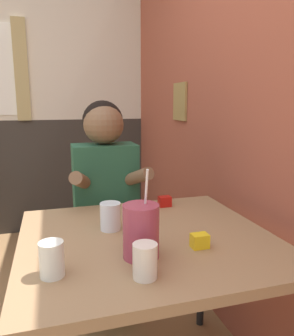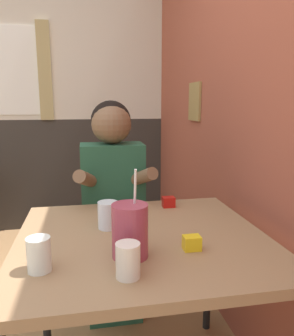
{
  "view_description": "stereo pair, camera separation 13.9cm",
  "coord_description": "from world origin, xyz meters",
  "views": [
    {
      "loc": [
        0.48,
        -0.86,
        1.26
      ],
      "look_at": [
        0.86,
        0.45,
        0.99
      ],
      "focal_mm": 35.0,
      "sensor_mm": 36.0,
      "label": 1
    },
    {
      "loc": [
        0.61,
        -0.89,
        1.26
      ],
      "look_at": [
        0.86,
        0.45,
        0.99
      ],
      "focal_mm": 35.0,
      "sensor_mm": 36.0,
      "label": 2
    }
  ],
  "objects": [
    {
      "name": "main_table",
      "position": [
        0.81,
        0.28,
        0.69
      ],
      "size": [
        0.95,
        0.88,
        0.76
      ],
      "color": "#93704C",
      "rests_on": "ground_plane"
    },
    {
      "name": "glass_far_side",
      "position": [
        0.72,
        -0.01,
        0.81
      ],
      "size": [
        0.07,
        0.07,
        0.1
      ],
      "color": "silver",
      "rests_on": "main_table"
    },
    {
      "name": "condiment_mustard",
      "position": [
        0.96,
        0.13,
        0.78
      ],
      "size": [
        0.06,
        0.04,
        0.05
      ],
      "color": "yellow",
      "rests_on": "main_table"
    },
    {
      "name": "brick_wall_right",
      "position": [
        1.41,
        1.21,
        1.35
      ],
      "size": [
        0.08,
        4.43,
        2.7
      ],
      "color": "#9E4C38",
      "rests_on": "ground_plane"
    },
    {
      "name": "cocktail_pitcher",
      "position": [
        0.74,
        0.11,
        0.85
      ],
      "size": [
        0.12,
        0.12,
        0.3
      ],
      "color": "#99384C",
      "rests_on": "main_table"
    },
    {
      "name": "glass_near_pitcher",
      "position": [
        0.69,
        0.38,
        0.81
      ],
      "size": [
        0.08,
        0.08,
        0.11
      ],
      "color": "silver",
      "rests_on": "main_table"
    },
    {
      "name": "glass_center",
      "position": [
        0.46,
        0.07,
        0.81
      ],
      "size": [
        0.07,
        0.07,
        0.11
      ],
      "color": "silver",
      "rests_on": "main_table"
    },
    {
      "name": "person_seated",
      "position": [
        0.75,
        0.88,
        0.68
      ],
      "size": [
        0.42,
        0.41,
        1.27
      ],
      "color": "#235138",
      "rests_on": "ground_plane"
    },
    {
      "name": "condiment_ketchup",
      "position": [
        1.0,
        0.6,
        0.78
      ],
      "size": [
        0.06,
        0.04,
        0.05
      ],
      "color": "#B7140F",
      "rests_on": "main_table"
    }
  ]
}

